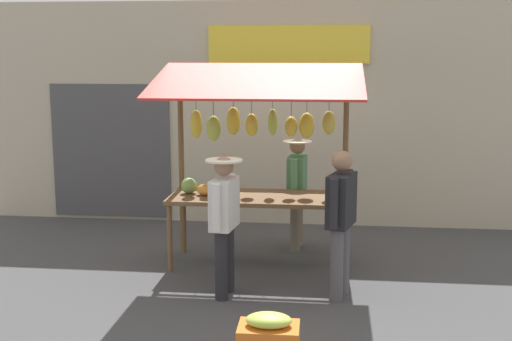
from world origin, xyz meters
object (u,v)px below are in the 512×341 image
(vendor_with_sunhat, at_px, (297,185))
(shopper_in_grey_tee, at_px, (341,214))
(produce_crate_near, at_px, (269,340))
(market_stall, at_px, (256,141))
(shopper_with_ponytail, at_px, (224,216))

(vendor_with_sunhat, xyz_separation_m, shopper_in_grey_tee, (-0.56, 1.79, 0.05))
(shopper_in_grey_tee, relative_size, produce_crate_near, 3.04)
(produce_crate_near, bearing_deg, shopper_in_grey_tee, -110.59)
(market_stall, bearing_deg, shopper_with_ponytail, 79.88)
(shopper_in_grey_tee, bearing_deg, market_stall, 59.21)
(shopper_with_ponytail, relative_size, shopper_in_grey_tee, 0.96)
(market_stall, bearing_deg, produce_crate_near, 98.57)
(market_stall, relative_size, shopper_in_grey_tee, 1.55)
(shopper_with_ponytail, xyz_separation_m, produce_crate_near, (-0.63, 1.55, -0.69))
(vendor_with_sunhat, bearing_deg, produce_crate_near, 4.05)
(market_stall, height_order, shopper_with_ponytail, market_stall)
(market_stall, bearing_deg, vendor_with_sunhat, -124.11)
(vendor_with_sunhat, height_order, shopper_in_grey_tee, shopper_in_grey_tee)
(market_stall, bearing_deg, shopper_in_grey_tee, 133.28)
(market_stall, relative_size, produce_crate_near, 4.72)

